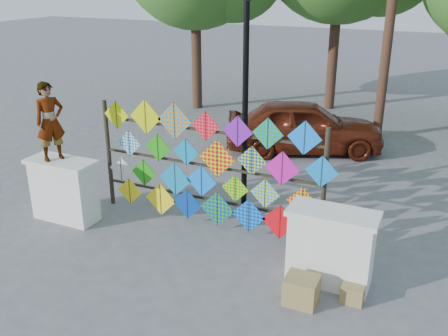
% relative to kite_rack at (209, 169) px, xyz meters
% --- Properties ---
extents(ground, '(80.00, 80.00, 0.00)m').
position_rel_kite_rack_xyz_m(ground, '(-0.09, -0.73, -1.21)').
color(ground, slate).
rests_on(ground, ground).
extents(parapet_left, '(1.40, 0.65, 1.28)m').
position_rel_kite_rack_xyz_m(parapet_left, '(-2.79, -0.93, -0.56)').
color(parapet_left, white).
rests_on(parapet_left, ground).
extents(parapet_right, '(1.40, 0.65, 1.28)m').
position_rel_kite_rack_xyz_m(parapet_right, '(2.61, -0.93, -0.56)').
color(parapet_right, white).
rests_on(parapet_right, ground).
extents(kite_rack, '(4.94, 0.24, 2.45)m').
position_rel_kite_rack_xyz_m(kite_rack, '(0.00, 0.00, 0.00)').
color(kite_rack, black).
rests_on(kite_rack, ground).
extents(vendor_woman, '(0.58, 0.67, 1.53)m').
position_rel_kite_rack_xyz_m(vendor_woman, '(-2.92, -0.93, 0.84)').
color(vendor_woman, '#99999E').
rests_on(vendor_woman, parapet_left).
extents(sedan, '(4.65, 3.27, 1.47)m').
position_rel_kite_rack_xyz_m(sedan, '(0.41, 5.14, -0.47)').
color(sedan, '#581D0F').
rests_on(sedan, ground).
extents(lamppost, '(0.28, 0.28, 4.46)m').
position_rel_kite_rack_xyz_m(lamppost, '(0.21, 1.27, 1.48)').
color(lamppost, black).
rests_on(lamppost, ground).
extents(cardboard_box_near, '(0.49, 0.44, 0.44)m').
position_rel_kite_rack_xyz_m(cardboard_box_near, '(2.37, -1.64, -0.99)').
color(cardboard_box_near, olive).
rests_on(cardboard_box_near, ground).
extents(cardboard_box_far, '(0.34, 0.31, 0.29)m').
position_rel_kite_rack_xyz_m(cardboard_box_far, '(3.08, -1.28, -1.07)').
color(cardboard_box_far, olive).
rests_on(cardboard_box_far, ground).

